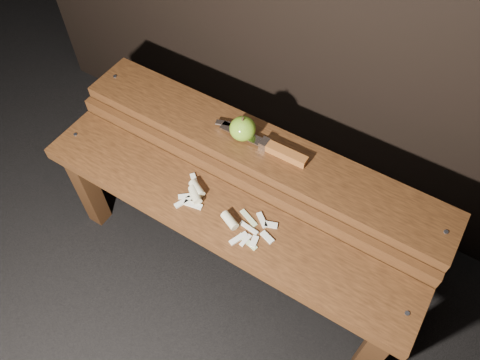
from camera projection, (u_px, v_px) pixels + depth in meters
The scene contains 6 objects.
ground at pixel (231, 264), 1.70m from camera, with size 60.00×60.00×0.00m, color black.
bench_front_tier at pixel (218, 227), 1.39m from camera, with size 1.20×0.20×0.42m.
bench_rear_tier at pixel (258, 163), 1.45m from camera, with size 1.20×0.21×0.50m.
apple at pixel (243, 129), 1.37m from camera, with size 0.08×0.08×0.08m.
knife at pixel (275, 149), 1.36m from camera, with size 0.31×0.04×0.03m.
apple_scraps at pixel (215, 207), 1.34m from camera, with size 0.33×0.15×0.03m.
Camera 1 is at (0.43, -0.62, 1.56)m, focal length 35.00 mm.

